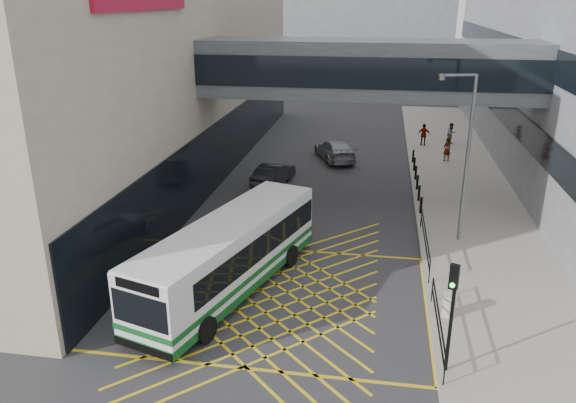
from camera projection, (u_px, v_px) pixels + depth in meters
The scene contains 18 objects.
ground at pixel (271, 298), 22.03m from camera, with size 120.00×120.00×0.00m, color #333335.
building_whsmith at pixel (49, 48), 36.89m from camera, with size 24.17×42.00×16.00m.
building_far at pixel (342, 14), 74.84m from camera, with size 28.00×16.00×18.00m, color gray.
skybridge at pixel (368, 69), 30.11m from camera, with size 20.00×4.10×3.00m.
pavement at pixel (461, 188), 34.51m from camera, with size 6.00×54.00×0.16m, color gray.
box_junction at pixel (271, 298), 22.03m from camera, with size 12.00×9.00×0.01m.
bus at pixel (231, 253), 22.17m from camera, with size 5.44×10.79×2.96m.
car_white at pixel (227, 236), 25.90m from camera, with size 1.95×4.76×1.52m, color silver.
car_dark at pixel (274, 174), 35.16m from camera, with size 1.70×4.34×1.36m, color black.
car_silver at pixel (335, 149), 40.52m from camera, with size 2.09×4.96×1.54m, color gray.
traffic_light at pixel (452, 303), 16.63m from camera, with size 0.31×0.44×3.73m.
street_lamp at pixel (464, 149), 25.44m from camera, with size 1.77×0.68×7.84m.
litter_bin at pixel (449, 305), 20.38m from camera, with size 0.50×0.50×0.86m, color #ADA89E.
kerb_railings at pixel (430, 269), 22.42m from camera, with size 0.05×12.54×1.00m.
bollards at pixel (417, 177), 34.75m from camera, with size 0.14×10.14×0.90m.
pedestrian_a at pixel (447, 149), 39.64m from camera, with size 0.66×0.47×1.66m, color gray.
pedestrian_b at pixel (451, 134), 44.28m from camera, with size 0.80×0.47×1.64m, color gray.
pedestrian_c at pixel (424, 135), 43.78m from camera, with size 1.00×0.48×1.69m, color gray.
Camera 1 is at (3.85, -19.02, 11.12)m, focal length 35.00 mm.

